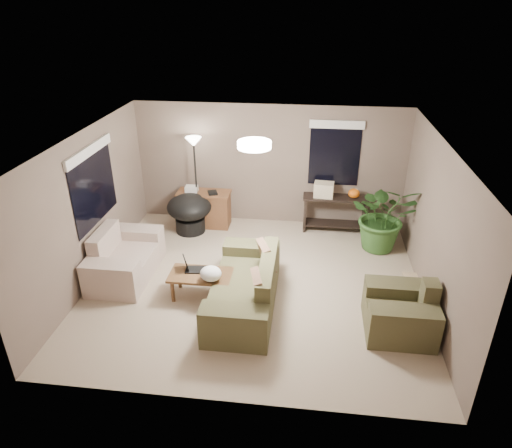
# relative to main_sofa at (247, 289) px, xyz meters

# --- Properties ---
(room_shell) EXTENTS (5.50, 5.50, 5.50)m
(room_shell) POSITION_rel_main_sofa_xyz_m (0.05, 0.57, 0.96)
(room_shell) COLOR tan
(room_shell) RESTS_ON ground
(main_sofa) EXTENTS (0.95, 2.20, 0.85)m
(main_sofa) POSITION_rel_main_sofa_xyz_m (0.00, 0.00, 0.00)
(main_sofa) COLOR brown
(main_sofa) RESTS_ON ground
(throw_pillows) EXTENTS (0.38, 1.40, 0.47)m
(throw_pillows) POSITION_rel_main_sofa_xyz_m (0.26, 0.00, 0.36)
(throw_pillows) COLOR #8C7251
(throw_pillows) RESTS_ON main_sofa
(loveseat) EXTENTS (0.90, 1.60, 0.85)m
(loveseat) POSITION_rel_main_sofa_xyz_m (-2.23, 0.62, 0.00)
(loveseat) COLOR beige
(loveseat) RESTS_ON ground
(armchair) EXTENTS (0.95, 1.00, 0.85)m
(armchair) POSITION_rel_main_sofa_xyz_m (2.28, -0.32, 0.00)
(armchair) COLOR #4E4B2E
(armchair) RESTS_ON ground
(coffee_table) EXTENTS (1.00, 0.55, 0.42)m
(coffee_table) POSITION_rel_main_sofa_xyz_m (-0.76, 0.15, 0.06)
(coffee_table) COLOR brown
(coffee_table) RESTS_ON ground
(laptop) EXTENTS (0.41, 0.26, 0.24)m
(laptop) POSITION_rel_main_sofa_xyz_m (-0.93, 0.25, 0.19)
(laptop) COLOR black
(laptop) RESTS_ON coffee_table
(plastic_bag) EXTENTS (0.37, 0.35, 0.23)m
(plastic_bag) POSITION_rel_main_sofa_xyz_m (-0.56, 0.00, 0.24)
(plastic_bag) COLOR white
(plastic_bag) RESTS_ON coffee_table
(desk) EXTENTS (1.10, 0.50, 0.75)m
(desk) POSITION_rel_main_sofa_xyz_m (-1.27, 2.68, 0.08)
(desk) COLOR brown
(desk) RESTS_ON ground
(desk_papers) EXTENTS (0.70, 0.29, 0.12)m
(desk_papers) POSITION_rel_main_sofa_xyz_m (-1.43, 2.67, 0.51)
(desk_papers) COLOR silver
(desk_papers) RESTS_ON desk
(console_table) EXTENTS (1.30, 0.40, 0.75)m
(console_table) POSITION_rel_main_sofa_xyz_m (1.43, 2.76, 0.14)
(console_table) COLOR black
(console_table) RESTS_ON ground
(pumpkin) EXTENTS (0.24, 0.24, 0.19)m
(pumpkin) POSITION_rel_main_sofa_xyz_m (1.78, 2.76, 0.55)
(pumpkin) COLOR orange
(pumpkin) RESTS_ON console_table
(cardboard_box) EXTENTS (0.41, 0.32, 0.29)m
(cardboard_box) POSITION_rel_main_sofa_xyz_m (1.18, 2.76, 0.60)
(cardboard_box) COLOR beige
(cardboard_box) RESTS_ON console_table
(papasan_chair) EXTENTS (1.09, 1.09, 0.80)m
(papasan_chair) POSITION_rel_main_sofa_xyz_m (-1.50, 2.36, 0.17)
(papasan_chair) COLOR black
(papasan_chair) RESTS_ON ground
(floor_lamp) EXTENTS (0.32, 0.32, 1.91)m
(floor_lamp) POSITION_rel_main_sofa_xyz_m (-1.41, 2.65, 1.30)
(floor_lamp) COLOR black
(floor_lamp) RESTS_ON ground
(ceiling_fixture) EXTENTS (0.50, 0.50, 0.10)m
(ceiling_fixture) POSITION_rel_main_sofa_xyz_m (0.05, 0.57, 2.15)
(ceiling_fixture) COLOR white
(ceiling_fixture) RESTS_ON room_shell
(houseplant) EXTENTS (1.23, 1.37, 1.07)m
(houseplant) POSITION_rel_main_sofa_xyz_m (2.30, 2.11, 0.24)
(houseplant) COLOR #2D5923
(houseplant) RESTS_ON ground
(cat_scratching_post) EXTENTS (0.32, 0.32, 0.50)m
(cat_scratching_post) POSITION_rel_main_sofa_xyz_m (2.51, 0.37, -0.08)
(cat_scratching_post) COLOR tan
(cat_scratching_post) RESTS_ON ground
(window_left) EXTENTS (0.05, 1.56, 1.33)m
(window_left) POSITION_rel_main_sofa_xyz_m (-2.68, 0.87, 1.49)
(window_left) COLOR black
(window_left) RESTS_ON room_shell
(window_back) EXTENTS (1.06, 0.05, 1.33)m
(window_back) POSITION_rel_main_sofa_xyz_m (1.35, 3.05, 1.49)
(window_back) COLOR black
(window_back) RESTS_ON room_shell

